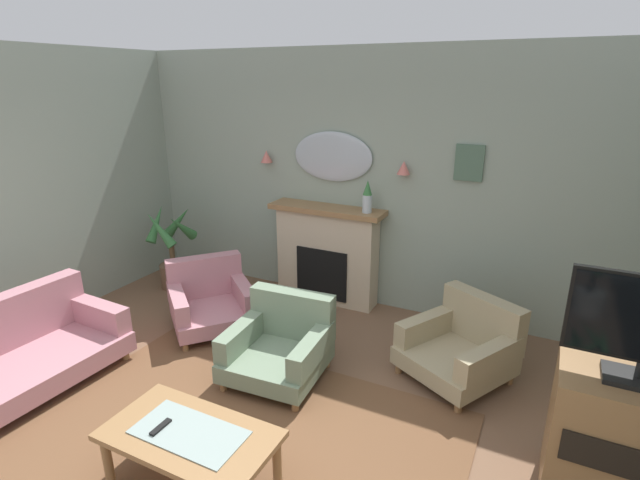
% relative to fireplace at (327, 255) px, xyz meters
% --- Properties ---
extents(floor, '(6.94, 6.87, 0.10)m').
position_rel_fireplace_xyz_m(floor, '(0.46, -2.76, -0.62)').
color(floor, brown).
rests_on(floor, ground).
extents(wall_back, '(6.94, 0.10, 2.89)m').
position_rel_fireplace_xyz_m(wall_back, '(0.46, 0.22, 0.87)').
color(wall_back, '#93A393').
rests_on(wall_back, ground).
extents(patterned_rug, '(3.20, 2.40, 0.01)m').
position_rel_fireplace_xyz_m(patterned_rug, '(0.46, -2.56, -0.56)').
color(patterned_rug, brown).
rests_on(patterned_rug, ground).
extents(fireplace, '(1.36, 0.36, 1.16)m').
position_rel_fireplace_xyz_m(fireplace, '(0.00, 0.00, 0.00)').
color(fireplace, beige).
rests_on(fireplace, ground).
extents(mantel_vase_left, '(0.10, 0.10, 0.36)m').
position_rel_fireplace_xyz_m(mantel_vase_left, '(0.50, -0.03, 0.76)').
color(mantel_vase_left, silver).
rests_on(mantel_vase_left, fireplace).
extents(wall_mirror, '(0.96, 0.06, 0.56)m').
position_rel_fireplace_xyz_m(wall_mirror, '(-0.00, 0.14, 1.14)').
color(wall_mirror, '#B2BCC6').
extents(wall_sconce_left, '(0.14, 0.14, 0.14)m').
position_rel_fireplace_xyz_m(wall_sconce_left, '(-0.85, 0.09, 1.09)').
color(wall_sconce_left, '#D17066').
extents(wall_sconce_right, '(0.14, 0.14, 0.14)m').
position_rel_fireplace_xyz_m(wall_sconce_right, '(0.85, 0.09, 1.09)').
color(wall_sconce_right, '#D17066').
extents(framed_picture, '(0.28, 0.03, 0.36)m').
position_rel_fireplace_xyz_m(framed_picture, '(1.50, 0.15, 1.18)').
color(framed_picture, '#4C6B56').
extents(coffee_table, '(1.10, 0.60, 0.45)m').
position_rel_fireplace_xyz_m(coffee_table, '(0.47, -2.95, -0.19)').
color(coffee_table, olive).
rests_on(coffee_table, ground).
extents(tv_remote, '(0.04, 0.16, 0.02)m').
position_rel_fireplace_xyz_m(tv_remote, '(0.28, -3.00, -0.12)').
color(tv_remote, black).
rests_on(tv_remote, coffee_table).
extents(floral_couch, '(0.93, 1.75, 0.76)m').
position_rel_fireplace_xyz_m(floral_couch, '(-1.62, -2.80, -0.25)').
color(floral_couch, '#B77A84').
rests_on(floral_couch, ground).
extents(armchair_beside_couch, '(0.87, 0.87, 0.71)m').
position_rel_fireplace_xyz_m(armchair_beside_couch, '(0.31, -1.57, -0.27)').
color(armchair_beside_couch, gray).
rests_on(armchair_beside_couch, ground).
extents(armchair_by_coffee_table, '(1.09, 1.10, 0.71)m').
position_rel_fireplace_xyz_m(armchair_by_coffee_table, '(1.77, -0.87, -0.27)').
color(armchair_by_coffee_table, tan).
rests_on(armchair_by_coffee_table, ground).
extents(armchair_in_corner, '(1.14, 1.14, 0.71)m').
position_rel_fireplace_xyz_m(armchair_in_corner, '(-0.83, -1.14, -0.27)').
color(armchair_in_corner, '#B77A84').
rests_on(armchair_in_corner, ground).
extents(tv_cabinet, '(0.80, 0.57, 0.90)m').
position_rel_fireplace_xyz_m(tv_cabinet, '(2.88, -1.86, -0.12)').
color(tv_cabinet, olive).
rests_on(tv_cabinet, ground).
extents(potted_plant_corner_palm, '(0.55, 0.58, 1.06)m').
position_rel_fireplace_xyz_m(potted_plant_corner_palm, '(-1.91, -0.53, -0.10)').
color(potted_plant_corner_palm, brown).
rests_on(potted_plant_corner_palm, ground).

